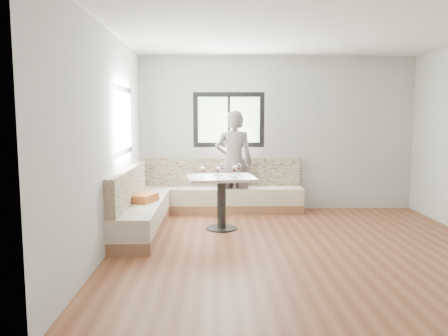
# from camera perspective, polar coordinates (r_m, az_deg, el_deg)

# --- Properties ---
(room) EXTENTS (5.01, 5.01, 2.81)m
(room) POSITION_cam_1_polar(r_m,az_deg,el_deg) (5.69, 9.72, 3.67)
(room) COLOR brown
(room) RESTS_ON ground
(banquette) EXTENTS (2.91, 2.80, 0.95)m
(banquette) POSITION_cam_1_polar(r_m,az_deg,el_deg) (7.27, -4.62, -4.20)
(banquette) COLOR brown
(banquette) RESTS_ON ground
(table) EXTENTS (1.08, 0.89, 0.81)m
(table) POSITION_cam_1_polar(r_m,az_deg,el_deg) (6.61, -0.34, -2.86)
(table) COLOR black
(table) RESTS_ON ground
(person) EXTENTS (0.70, 0.49, 1.82)m
(person) POSITION_cam_1_polar(r_m,az_deg,el_deg) (7.68, 1.30, 0.76)
(person) COLOR #665B5B
(person) RESTS_ON ground
(olive_ramekin) EXTENTS (0.09, 0.09, 0.04)m
(olive_ramekin) POSITION_cam_1_polar(r_m,az_deg,el_deg) (6.68, -0.98, -0.84)
(olive_ramekin) COLOR white
(olive_ramekin) RESTS_ON table
(wine_glass_a) EXTENTS (0.08, 0.08, 0.19)m
(wine_glass_a) POSITION_cam_1_polar(r_m,az_deg,el_deg) (6.39, -2.83, -0.17)
(wine_glass_a) COLOR white
(wine_glass_a) RESTS_ON table
(wine_glass_b) EXTENTS (0.08, 0.08, 0.19)m
(wine_glass_b) POSITION_cam_1_polar(r_m,az_deg,el_deg) (6.35, -0.76, -0.20)
(wine_glass_b) COLOR white
(wine_glass_b) RESTS_ON table
(wine_glass_c) EXTENTS (0.08, 0.08, 0.19)m
(wine_glass_c) POSITION_cam_1_polar(r_m,az_deg,el_deg) (6.46, 1.38, -0.08)
(wine_glass_c) COLOR white
(wine_glass_c) RESTS_ON table
(wine_glass_d) EXTENTS (0.08, 0.08, 0.19)m
(wine_glass_d) POSITION_cam_1_polar(r_m,az_deg,el_deg) (6.69, -0.27, 0.15)
(wine_glass_d) COLOR white
(wine_glass_d) RESTS_ON table
(wine_glass_e) EXTENTS (0.08, 0.08, 0.19)m
(wine_glass_e) POSITION_cam_1_polar(r_m,az_deg,el_deg) (6.73, 1.94, 0.18)
(wine_glass_e) COLOR white
(wine_glass_e) RESTS_ON table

